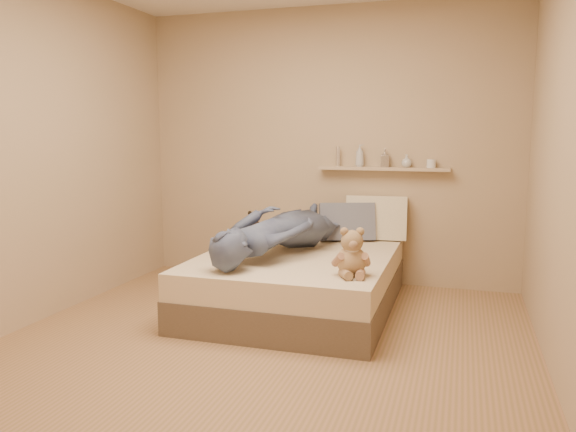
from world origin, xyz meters
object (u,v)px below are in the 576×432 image
(bed, at_px, (298,281))
(teddy_bear, at_px, (352,256))
(game_console, at_px, (235,247))
(pillow_grey, at_px, (347,222))
(dark_plush, at_px, (253,225))
(pillow_cream, at_px, (376,218))
(person, at_px, (280,230))
(wall_shelf, at_px, (383,169))

(bed, distance_m, teddy_bear, 0.89)
(game_console, relative_size, pillow_grey, 0.32)
(bed, distance_m, dark_plush, 0.95)
(teddy_bear, height_order, pillow_cream, pillow_cream)
(bed, height_order, pillow_cream, pillow_cream)
(teddy_bear, relative_size, person, 0.20)
(game_console, relative_size, person, 0.10)
(game_console, bearing_deg, pillow_grey, 63.32)
(game_console, bearing_deg, dark_plush, 104.13)
(teddy_bear, height_order, pillow_grey, pillow_grey)
(game_console, distance_m, pillow_cream, 1.59)
(bed, xyz_separation_m, pillow_grey, (0.26, 0.69, 0.40))
(bed, relative_size, wall_shelf, 1.58)
(wall_shelf, bearing_deg, pillow_cream, -117.00)
(pillow_grey, height_order, wall_shelf, wall_shelf)
(teddy_bear, relative_size, pillow_cream, 0.62)
(teddy_bear, distance_m, person, 0.88)
(pillow_cream, relative_size, wall_shelf, 0.46)
(teddy_bear, bearing_deg, person, 142.32)
(dark_plush, relative_size, pillow_grey, 0.49)
(dark_plush, bearing_deg, game_console, -75.87)
(teddy_bear, xyz_separation_m, dark_plush, (-1.18, 1.22, -0.04))
(game_console, distance_m, wall_shelf, 1.75)
(teddy_bear, height_order, person, person)
(bed, xyz_separation_m, wall_shelf, (0.55, 0.91, 0.88))
(game_console, relative_size, dark_plush, 0.66)
(bed, relative_size, teddy_bear, 5.56)
(bed, xyz_separation_m, pillow_cream, (0.51, 0.83, 0.43))
(bed, height_order, teddy_bear, teddy_bear)
(pillow_cream, xyz_separation_m, wall_shelf, (0.04, 0.08, 0.45))
(game_console, relative_size, pillow_cream, 0.29)
(pillow_cream, height_order, pillow_grey, pillow_cream)
(teddy_bear, xyz_separation_m, person, (-0.69, 0.54, 0.06))
(bed, relative_size, game_console, 11.72)
(dark_plush, height_order, person, person)
(bed, height_order, wall_shelf, wall_shelf)
(wall_shelf, bearing_deg, person, -125.80)
(dark_plush, distance_m, pillow_grey, 0.89)
(dark_plush, height_order, wall_shelf, wall_shelf)
(pillow_grey, bearing_deg, pillow_cream, 29.37)
(teddy_bear, bearing_deg, pillow_cream, 91.74)
(game_console, bearing_deg, person, 66.45)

